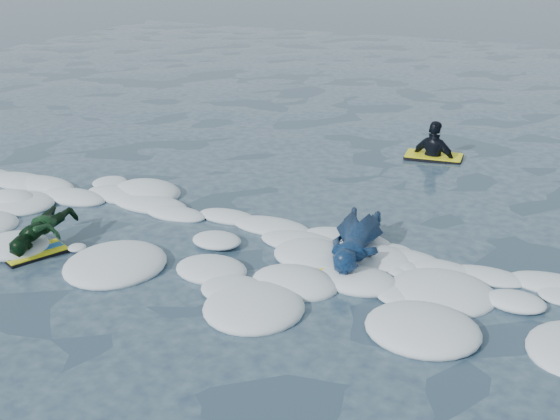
# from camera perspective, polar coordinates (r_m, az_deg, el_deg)

# --- Properties ---
(ground) EXTENTS (120.00, 120.00, 0.00)m
(ground) POSITION_cam_1_polar(r_m,az_deg,el_deg) (9.15, -9.72, -4.28)
(ground) COLOR #1A3740
(ground) RESTS_ON ground
(foam_band) EXTENTS (12.00, 3.10, 0.30)m
(foam_band) POSITION_cam_1_polar(r_m,az_deg,el_deg) (9.93, -6.36, -1.93)
(foam_band) COLOR white
(foam_band) RESTS_ON ground
(prone_woman_unit) EXTENTS (0.94, 1.86, 0.47)m
(prone_woman_unit) POSITION_cam_1_polar(r_m,az_deg,el_deg) (9.08, 6.16, -2.62)
(prone_woman_unit) COLOR black
(prone_woman_unit) RESTS_ON ground
(prone_child_unit) EXTENTS (0.75, 1.29, 0.47)m
(prone_child_unit) POSITION_cam_1_polar(r_m,az_deg,el_deg) (9.80, -18.69, -1.84)
(prone_child_unit) COLOR black
(prone_child_unit) RESTS_ON ground
(waiting_rider_unit) EXTENTS (1.10, 0.68, 1.57)m
(waiting_rider_unit) POSITION_cam_1_polar(r_m,az_deg,el_deg) (13.43, 12.34, 3.84)
(waiting_rider_unit) COLOR black
(waiting_rider_unit) RESTS_ON ground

